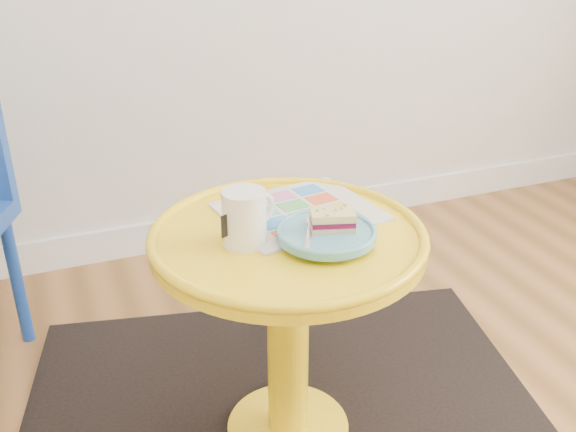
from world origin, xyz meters
name	(u,v)px	position (x,y,z in m)	size (l,w,h in m)	color
rug	(288,431)	(-0.01, 0.95, 0.00)	(1.30, 1.10, 0.01)	black
side_table	(288,296)	(-0.01, 0.95, 0.39)	(0.58, 0.58, 0.55)	yellow
newspaper	(299,212)	(0.05, 1.03, 0.55)	(0.32, 0.27, 0.01)	silver
mug	(245,216)	(-0.11, 0.94, 0.61)	(0.12, 0.09, 0.12)	white
plate	(326,234)	(0.05, 0.88, 0.57)	(0.20, 0.20, 0.02)	#5297AD
cake_slice	(332,219)	(0.06, 0.89, 0.60)	(0.10, 0.08, 0.04)	#D3BC8C
fork	(310,232)	(0.01, 0.88, 0.58)	(0.08, 0.13, 0.00)	silver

